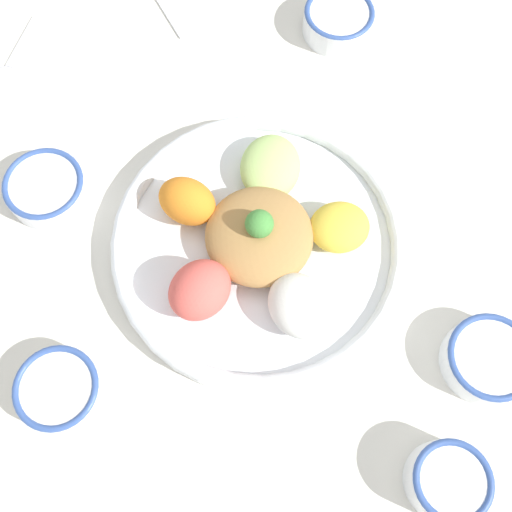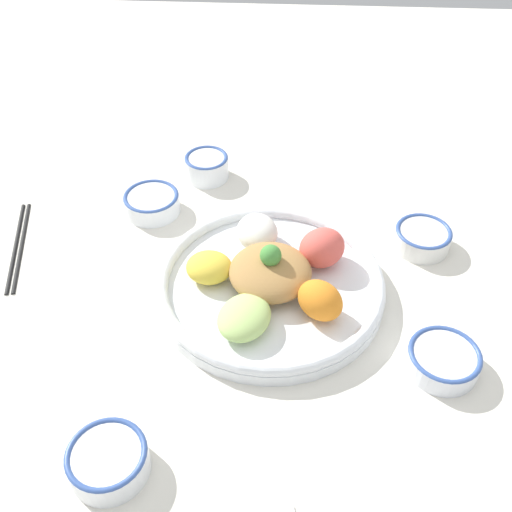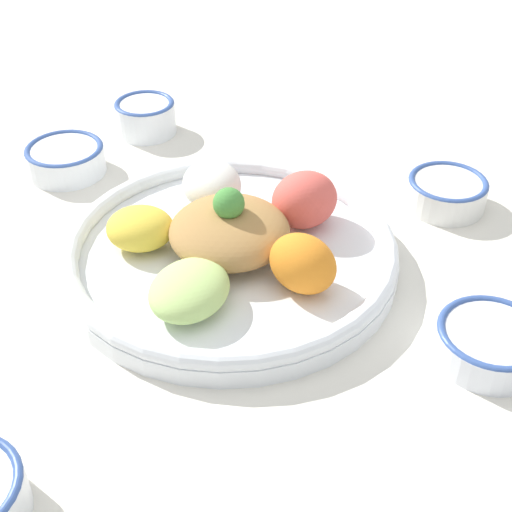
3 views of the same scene
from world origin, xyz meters
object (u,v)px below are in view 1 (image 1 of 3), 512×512
at_px(rice_bowl_blue, 46,188).
at_px(sauce_bowl_red, 448,481).
at_px(serving_spoon_main, 10,65).
at_px(sauce_bowl_dark, 338,20).
at_px(sauce_bowl_far, 59,390).
at_px(rice_bowl_plain, 488,359).
at_px(salad_platter, 258,243).

bearing_deg(rice_bowl_blue, sauce_bowl_red, 41.25).
xyz_separation_m(rice_bowl_blue, serving_spoon_main, (-0.21, -0.04, -0.02)).
bearing_deg(sauce_bowl_dark, rice_bowl_blue, -67.48).
xyz_separation_m(sauce_bowl_dark, sauce_bowl_far, (0.43, -0.43, -0.00)).
bearing_deg(rice_bowl_blue, sauce_bowl_dark, 112.52).
distance_m(rice_bowl_plain, sauce_bowl_far, 0.48).
bearing_deg(salad_platter, sauce_bowl_red, 24.23).
distance_m(sauce_bowl_dark, rice_bowl_plain, 0.50).
distance_m(salad_platter, sauce_bowl_red, 0.33).
relative_size(sauce_bowl_dark, rice_bowl_plain, 0.99).
relative_size(sauce_bowl_red, rice_bowl_blue, 0.83).
distance_m(salad_platter, sauce_bowl_dark, 0.36).
bearing_deg(rice_bowl_plain, sauce_bowl_dark, -175.26).
distance_m(salad_platter, rice_bowl_blue, 0.28).
relative_size(rice_bowl_blue, rice_bowl_plain, 1.01).
bearing_deg(salad_platter, rice_bowl_blue, -118.25).
distance_m(sauce_bowl_dark, serving_spoon_main, 0.46).
bearing_deg(sauce_bowl_far, sauce_bowl_red, 65.09).
bearing_deg(sauce_bowl_dark, sauce_bowl_far, -45.17).
distance_m(rice_bowl_blue, sauce_bowl_far, 0.25).
xyz_separation_m(salad_platter, sauce_bowl_red, (0.30, 0.14, 0.00)).
relative_size(salad_platter, sauce_bowl_red, 4.26).
distance_m(sauce_bowl_red, rice_bowl_blue, 0.58).
height_order(salad_platter, sauce_bowl_red, salad_platter).
height_order(rice_bowl_blue, sauce_bowl_dark, sauce_bowl_dark).
height_order(rice_bowl_blue, sauce_bowl_far, sauce_bowl_far).
bearing_deg(rice_bowl_blue, serving_spoon_main, -170.23).
distance_m(salad_platter, rice_bowl_plain, 0.29).
height_order(sauce_bowl_red, sauce_bowl_far, sauce_bowl_red).
bearing_deg(serving_spoon_main, sauce_bowl_red, -117.75).
bearing_deg(salad_platter, serving_spoon_main, -140.77).
distance_m(salad_platter, sauce_bowl_far, 0.28).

